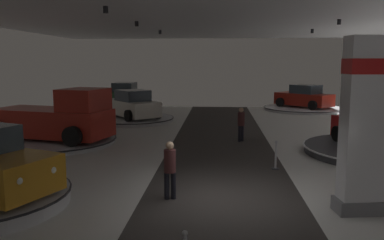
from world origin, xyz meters
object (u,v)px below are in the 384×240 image
(pickup_truck_mid_left, at_px, (58,118))
(display_platform_deep_right, at_px, (303,109))
(display_car_mid_right, at_px, (382,128))
(visitor_walking_near, at_px, (241,122))
(brand_sign_pylon, at_px, (366,124))
(display_car_deep_right, at_px, (304,97))
(display_platform_deep_left, at_px, (126,106))
(display_car_deep_left, at_px, (125,95))
(display_car_far_left, at_px, (132,105))
(display_platform_far_left, at_px, (132,119))
(visitor_walking_far, at_px, (170,166))
(display_platform_mid_left, at_px, (53,141))
(display_platform_mid_right, at_px, (381,150))

(pickup_truck_mid_left, xyz_separation_m, display_platform_deep_right, (13.62, 13.37, -1.03))
(display_car_mid_right, bearing_deg, visitor_walking_near, 157.48)
(brand_sign_pylon, xyz_separation_m, visitor_walking_near, (-2.47, 8.64, -1.31))
(display_car_mid_right, distance_m, display_car_deep_right, 14.51)
(display_platform_deep_left, relative_size, display_car_deep_left, 1.25)
(pickup_truck_mid_left, bearing_deg, display_car_deep_right, 44.37)
(display_car_mid_right, height_order, display_platform_deep_left, display_car_mid_right)
(pickup_truck_mid_left, xyz_separation_m, display_car_far_left, (1.85, 6.98, -0.15))
(brand_sign_pylon, distance_m, display_platform_far_left, 17.16)
(display_car_mid_right, height_order, visitor_walking_near, display_car_mid_right)
(display_car_mid_right, xyz_separation_m, visitor_walking_far, (-7.79, -5.73, -0.17))
(display_platform_mid_left, height_order, display_platform_deep_left, display_platform_deep_left)
(brand_sign_pylon, distance_m, visitor_walking_near, 9.08)
(display_platform_mid_left, xyz_separation_m, display_car_deep_right, (13.96, 13.27, 0.87))
(display_car_deep_left, relative_size, display_platform_far_left, 0.83)
(display_platform_deep_left, distance_m, display_car_deep_right, 13.78)
(pickup_truck_mid_left, bearing_deg, display_car_far_left, 75.15)
(display_car_mid_right, xyz_separation_m, display_platform_deep_left, (-13.78, 14.72, -0.89))
(visitor_walking_near, bearing_deg, display_car_far_left, 137.30)
(display_car_mid_right, bearing_deg, display_car_far_left, 145.45)
(display_car_far_left, distance_m, visitor_walking_near, 8.67)
(display_platform_deep_left, relative_size, visitor_walking_far, 3.38)
(display_platform_mid_left, bearing_deg, display_car_mid_right, -5.07)
(display_platform_deep_left, bearing_deg, brand_sign_pylon, -62.88)
(display_car_mid_right, bearing_deg, pickup_truck_mid_left, 175.14)
(display_platform_far_left, bearing_deg, display_car_deep_left, 106.59)
(pickup_truck_mid_left, height_order, display_platform_deep_left, pickup_truck_mid_left)
(display_platform_far_left, distance_m, visitor_walking_near, 8.74)
(display_car_deep_right, height_order, visitor_walking_far, display_car_deep_right)
(display_platform_mid_left, height_order, display_platform_deep_right, display_platform_deep_right)
(display_car_deep_left, relative_size, display_car_deep_right, 1.01)
(display_platform_mid_left, height_order, visitor_walking_near, visitor_walking_near)
(display_car_deep_right, bearing_deg, display_car_deep_left, 179.26)
(display_car_deep_right, distance_m, display_car_far_left, 13.40)
(display_platform_deep_right, relative_size, display_car_deep_right, 1.39)
(brand_sign_pylon, bearing_deg, display_car_far_left, 121.35)
(display_platform_mid_right, height_order, display_platform_far_left, display_platform_mid_right)
(brand_sign_pylon, distance_m, display_car_far_left, 17.05)
(display_platform_mid_right, bearing_deg, visitor_walking_far, -143.81)
(display_platform_deep_left, relative_size, display_car_deep_right, 1.26)
(display_platform_mid_left, distance_m, display_platform_mid_right, 14.05)
(display_car_mid_right, height_order, display_car_deep_right, display_car_mid_right)
(display_platform_deep_right, xyz_separation_m, display_car_far_left, (-11.77, -6.39, 0.87))
(display_platform_mid_left, bearing_deg, brand_sign_pylon, -34.71)
(pickup_truck_mid_left, height_order, display_car_deep_left, pickup_truck_mid_left)
(brand_sign_pylon, relative_size, display_car_far_left, 0.98)
(visitor_walking_near, bearing_deg, display_platform_mid_right, -22.74)
(display_platform_mid_left, relative_size, display_car_mid_right, 1.24)
(display_platform_far_left, bearing_deg, display_car_far_left, -49.85)
(visitor_walking_far, bearing_deg, display_platform_deep_left, 106.34)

